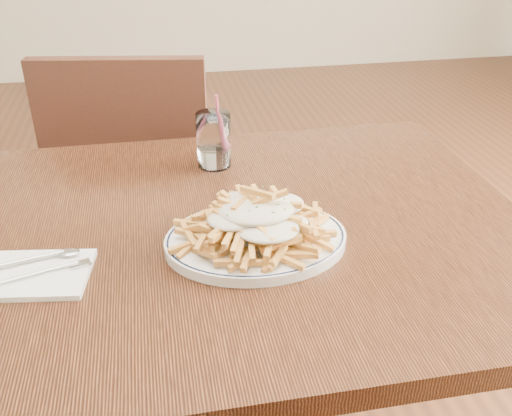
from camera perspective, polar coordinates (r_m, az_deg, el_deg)
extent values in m
cube|color=black|center=(1.00, -6.76, -2.91)|extent=(1.20, 0.80, 0.04)
cylinder|color=black|center=(1.61, 12.84, -5.53)|extent=(0.05, 0.05, 0.71)
cube|color=black|center=(1.77, -11.00, 0.89)|extent=(0.48, 0.48, 0.04)
cube|color=black|center=(1.49, -12.96, 5.81)|extent=(0.42, 0.11, 0.46)
cylinder|color=black|center=(2.01, -4.60, -2.20)|extent=(0.04, 0.04, 0.41)
cylinder|color=black|center=(2.07, -14.64, -2.26)|extent=(0.04, 0.04, 0.41)
cylinder|color=black|center=(1.72, -5.14, -8.55)|extent=(0.04, 0.04, 0.41)
cylinder|color=black|center=(1.78, -16.93, -8.40)|extent=(0.04, 0.04, 0.41)
torus|color=black|center=(0.93, 0.00, -2.96)|extent=(0.29, 0.29, 0.01)
ellipsoid|color=white|center=(0.90, 0.00, 0.09)|extent=(0.20, 0.17, 0.03)
cube|color=white|center=(0.93, -21.90, -6.21)|extent=(0.20, 0.15, 0.01)
cylinder|color=white|center=(1.18, -4.25, 6.80)|extent=(0.07, 0.07, 0.11)
cylinder|color=white|center=(1.20, -4.18, 5.21)|extent=(0.06, 0.06, 0.04)
cylinder|color=#D14F6F|center=(1.18, -3.78, 8.01)|extent=(0.02, 0.04, 0.15)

